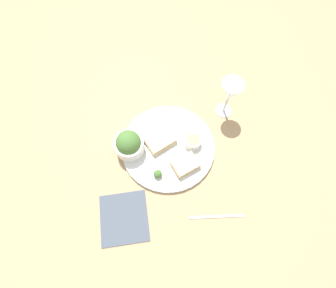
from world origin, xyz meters
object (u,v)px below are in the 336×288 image
wine_glass (230,93)px  napkin (124,218)px  salad_bowl (129,144)px  cheese_toast_far (185,165)px  fork (217,216)px  sauce_ramekin (193,141)px  cheese_toast_near (160,141)px

wine_glass → napkin: bearing=-126.6°
salad_bowl → napkin: (0.01, -0.23, -0.05)m
cheese_toast_far → wine_glass: size_ratio=0.63×
fork → sauce_ramekin: bearing=110.3°
salad_bowl → sauce_ramekin: salad_bowl is taller
cheese_toast_near → napkin: 0.28m
cheese_toast_near → wine_glass: (0.22, 0.16, 0.09)m
sauce_ramekin → fork: sauce_ramekin is taller
salad_bowl → cheese_toast_near: size_ratio=0.84×
cheese_toast_far → sauce_ramekin: bearing=77.1°
salad_bowl → cheese_toast_far: bearing=-13.4°
salad_bowl → cheese_toast_near: 0.11m
wine_glass → napkin: wine_glass is taller
cheese_toast_far → wine_glass: 0.28m
cheese_toast_far → fork: bearing=-54.9°
fork → cheese_toast_far: bearing=125.1°
salad_bowl → sauce_ramekin: (0.21, 0.04, -0.02)m
fork → salad_bowl: bearing=146.3°
cheese_toast_near → sauce_ramekin: bearing=3.3°
napkin → sauce_ramekin: bearing=53.4°
salad_bowl → fork: bearing=-33.7°
cheese_toast_far → napkin: cheese_toast_far is taller
cheese_toast_far → fork: cheese_toast_far is taller
sauce_ramekin → napkin: size_ratio=0.31×
sauce_ramekin → cheese_toast_near: 0.11m
salad_bowl → cheese_toast_near: (0.10, 0.03, -0.03)m
cheese_toast_far → wine_glass: wine_glass is taller
napkin → cheese_toast_near: bearing=71.3°
napkin → fork: size_ratio=1.09×
salad_bowl → cheese_toast_near: bearing=18.6°
cheese_toast_far → cheese_toast_near: bearing=139.2°
cheese_toast_near → wine_glass: wine_glass is taller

